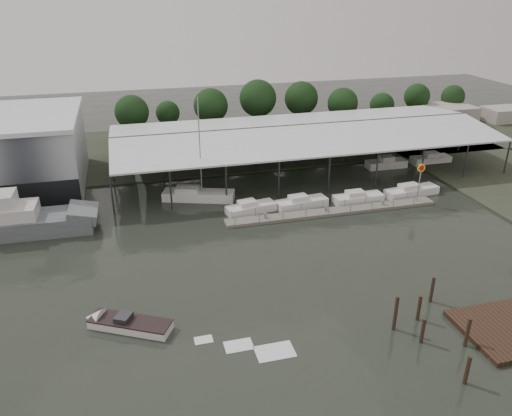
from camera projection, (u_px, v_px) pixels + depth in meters
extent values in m
plane|color=#232921|center=(236.00, 268.00, 51.42)|extent=(200.00, 200.00, 0.00)
cube|color=#34392B|center=(184.00, 149.00, 88.42)|extent=(140.00, 30.00, 0.30)
cube|color=#2B2E30|center=(302.00, 125.00, 77.31)|extent=(58.00, 0.40, 0.30)
cylinder|color=#2B2E30|center=(112.00, 195.00, 62.04)|extent=(0.24, 0.24, 5.50)
cylinder|color=#2B2E30|center=(507.00, 157.00, 75.58)|extent=(0.24, 0.24, 5.50)
cylinder|color=#2B2E30|center=(112.00, 143.00, 82.33)|extent=(0.24, 0.24, 5.50)
cylinder|color=#2B2E30|center=(423.00, 121.00, 95.87)|extent=(0.24, 0.24, 5.50)
cube|color=slate|center=(333.00, 212.00, 63.66)|extent=(28.00, 2.00, 0.40)
cylinder|color=gray|center=(235.00, 222.00, 59.59)|extent=(0.10, 0.10, 1.20)
cylinder|color=gray|center=(420.00, 195.00, 67.24)|extent=(0.10, 0.10, 1.20)
cube|color=gray|center=(326.00, 209.00, 63.22)|extent=(0.30, 0.30, 0.70)
cylinder|color=gray|center=(419.00, 186.00, 65.52)|extent=(0.16, 0.16, 5.00)
cylinder|color=yellow|center=(421.00, 168.00, 64.50)|extent=(1.10, 0.12, 1.10)
cylinder|color=red|center=(422.00, 168.00, 64.43)|extent=(0.70, 0.05, 0.70)
cube|color=#9F968C|center=(447.00, 115.00, 103.13)|extent=(10.00, 8.00, 4.00)
cube|color=#9F968C|center=(503.00, 115.00, 105.48)|extent=(8.00, 6.00, 3.00)
cube|color=slate|center=(11.00, 227.00, 58.01)|extent=(18.67, 5.37, 2.40)
cube|color=slate|center=(83.00, 213.00, 59.32)|extent=(3.64, 4.79, 1.87)
cube|color=white|center=(199.00, 196.00, 67.54)|extent=(9.89, 5.54, 1.40)
cube|color=silver|center=(187.00, 190.00, 67.27)|extent=(3.48, 2.68, 0.80)
cylinder|color=gray|center=(200.00, 147.00, 64.66)|extent=(0.16, 0.16, 12.86)
cylinder|color=gray|center=(189.00, 186.00, 67.04)|extent=(3.35, 1.24, 0.12)
cube|color=white|center=(130.00, 325.00, 42.26)|extent=(7.15, 5.14, 0.90)
cone|color=white|center=(94.00, 319.00, 43.01)|extent=(2.36, 2.52, 2.00)
cube|color=black|center=(130.00, 321.00, 42.09)|extent=(7.18, 5.19, 0.12)
cube|color=#2B2E30|center=(124.00, 317.00, 42.11)|extent=(1.72, 1.80, 0.50)
cube|color=silver|center=(204.00, 340.00, 40.97)|extent=(2.30, 1.50, 0.04)
cube|color=silver|center=(239.00, 346.00, 40.32)|extent=(3.10, 2.00, 0.04)
cube|color=silver|center=(275.00, 351.00, 39.67)|extent=(3.90, 2.50, 0.04)
cube|color=white|center=(251.00, 209.00, 63.78)|extent=(6.74, 3.40, 1.10)
cube|color=silver|center=(247.00, 203.00, 63.33)|extent=(2.52, 2.01, 0.70)
cube|color=white|center=(302.00, 203.00, 65.31)|extent=(7.07, 2.96, 1.10)
cube|color=silver|center=(298.00, 198.00, 64.87)|extent=(2.57, 1.87, 0.70)
cube|color=white|center=(358.00, 199.00, 66.72)|extent=(6.78, 2.31, 1.10)
cube|color=silver|center=(355.00, 194.00, 66.28)|extent=(2.39, 1.65, 0.70)
cube|color=white|center=(411.00, 192.00, 68.99)|extent=(8.05, 3.17, 1.10)
cube|color=silver|center=(409.00, 187.00, 68.55)|extent=(2.92, 1.94, 0.70)
cylinder|color=#38281C|center=(419.00, 311.00, 43.11)|extent=(0.32, 0.32, 3.04)
cylinder|color=#38281C|center=(467.00, 335.00, 39.92)|extent=(0.32, 0.32, 3.26)
cylinder|color=#38281C|center=(422.00, 334.00, 40.41)|extent=(0.32, 0.32, 2.89)
cylinder|color=#38281C|center=(395.00, 316.00, 41.72)|extent=(0.32, 0.32, 3.88)
cylinder|color=#38281C|center=(432.00, 292.00, 45.58)|extent=(0.32, 0.32, 3.19)
cylinder|color=#38281C|center=(467.00, 373.00, 36.17)|extent=(0.32, 0.32, 3.07)
cylinder|color=#301E15|center=(134.00, 133.00, 90.05)|extent=(0.50, 0.50, 4.29)
sphere|color=#1C3917|center=(132.00, 112.00, 88.47)|extent=(6.01, 6.01, 6.01)
cylinder|color=#301E15|center=(169.00, 128.00, 95.47)|extent=(0.50, 0.50, 3.22)
sphere|color=#1C3917|center=(168.00, 113.00, 94.28)|extent=(4.51, 4.51, 4.51)
cylinder|color=#301E15|center=(212.00, 127.00, 93.38)|extent=(0.50, 0.50, 4.52)
sphere|color=#1C3917|center=(211.00, 106.00, 91.71)|extent=(6.33, 6.33, 6.33)
cylinder|color=#301E15|center=(258.00, 122.00, 96.29)|extent=(0.50, 0.50, 5.00)
sphere|color=#1C3917|center=(258.00, 98.00, 94.45)|extent=(7.00, 7.00, 7.00)
cylinder|color=#301E15|center=(300.00, 119.00, 98.55)|extent=(0.50, 0.50, 4.64)
sphere|color=#1C3917|center=(301.00, 98.00, 96.84)|extent=(6.50, 6.50, 6.50)
cylinder|color=#301E15|center=(341.00, 122.00, 97.56)|extent=(0.50, 0.50, 4.16)
sphere|color=#1C3917|center=(343.00, 103.00, 96.03)|extent=(5.82, 5.82, 5.82)
cylinder|color=#301E15|center=(380.00, 120.00, 100.40)|extent=(0.50, 0.50, 3.43)
sphere|color=#1C3917|center=(382.00, 105.00, 99.14)|extent=(4.80, 4.80, 4.80)
cylinder|color=#301E15|center=(415.00, 113.00, 105.59)|extent=(0.50, 0.50, 3.79)
sphere|color=#1C3917|center=(417.00, 96.00, 104.19)|extent=(5.31, 5.31, 5.31)
cylinder|color=#301E15|center=(451.00, 111.00, 107.33)|extent=(0.50, 0.50, 3.49)
sphere|color=#1C3917|center=(453.00, 97.00, 106.04)|extent=(4.89, 4.89, 4.89)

